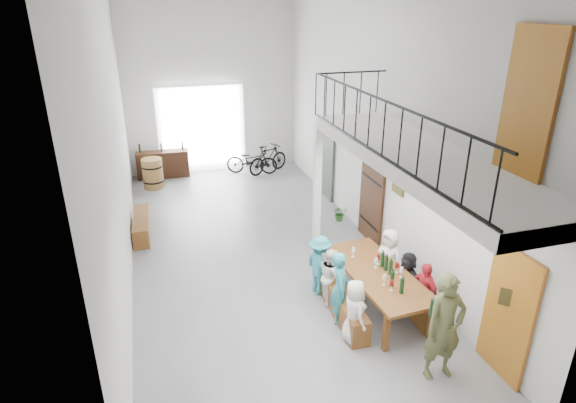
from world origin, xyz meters
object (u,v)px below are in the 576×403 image
object	(u,v)px
bench_inner	(340,302)
oak_barrel	(153,173)
serving_counter	(163,164)
bicycle_near	(252,161)
side_bench	(142,225)
host_standing	(444,327)
tasting_table	(378,276)

from	to	relation	value
bench_inner	oak_barrel	distance (m)	8.14
serving_counter	bicycle_near	bearing A→B (deg)	-7.60
side_bench	bicycle_near	world-z (taller)	bicycle_near
oak_barrel	serving_counter	xyz separation A→B (m)	(0.35, 0.90, -0.03)
bench_inner	side_bench	distance (m)	5.55
oak_barrel	host_standing	world-z (taller)	host_standing
side_bench	bicycle_near	xyz separation A→B (m)	(3.57, 3.60, 0.20)
side_bench	serving_counter	world-z (taller)	serving_counter
side_bench	serving_counter	xyz separation A→B (m)	(0.75, 4.08, 0.19)
side_bench	serving_counter	distance (m)	4.16
oak_barrel	side_bench	bearing A→B (deg)	-97.20
tasting_table	host_standing	xyz separation A→B (m)	(0.16, -1.83, 0.17)
bench_inner	side_bench	size ratio (longest dim) A/B	1.23
tasting_table	bench_inner	bearing A→B (deg)	170.81
bench_inner	serving_counter	bearing A→B (deg)	109.67
side_bench	serving_counter	bearing A→B (deg)	79.59
tasting_table	bicycle_near	size ratio (longest dim) A/B	1.53
bench_inner	host_standing	world-z (taller)	host_standing
tasting_table	side_bench	xyz separation A→B (m)	(-4.11, 4.44, -0.47)
serving_counter	side_bench	bearing A→B (deg)	-98.21
bench_inner	bicycle_near	distance (m)	7.97
oak_barrel	bicycle_near	size ratio (longest dim) A/B	0.55
tasting_table	bench_inner	distance (m)	0.83
serving_counter	host_standing	xyz separation A→B (m)	(3.53, -10.35, 0.45)
bicycle_near	oak_barrel	bearing A→B (deg)	118.86
oak_barrel	bicycle_near	distance (m)	3.19
serving_counter	host_standing	size ratio (longest dim) A/B	0.92
side_bench	oak_barrel	bearing A→B (deg)	82.80
bicycle_near	serving_counter	bearing A→B (deg)	101.68
bench_inner	host_standing	distance (m)	2.18
oak_barrel	bicycle_near	world-z (taller)	oak_barrel
tasting_table	serving_counter	distance (m)	9.16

